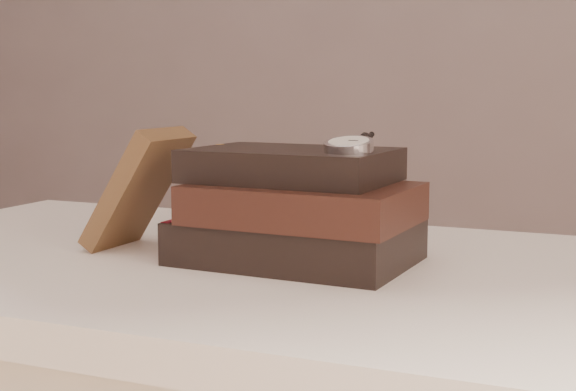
% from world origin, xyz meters
% --- Properties ---
extents(table, '(1.00, 0.60, 0.75)m').
position_xyz_m(table, '(0.00, 0.35, 0.66)').
color(table, white).
rests_on(table, ground).
extents(book_stack, '(0.27, 0.19, 0.13)m').
position_xyz_m(book_stack, '(0.09, 0.35, 0.81)').
color(book_stack, black).
rests_on(book_stack, table).
extents(journal, '(0.11, 0.10, 0.15)m').
position_xyz_m(journal, '(-0.11, 0.35, 0.82)').
color(journal, '#412A19').
rests_on(journal, table).
extents(pocket_watch, '(0.06, 0.16, 0.02)m').
position_xyz_m(pocket_watch, '(0.16, 0.34, 0.89)').
color(pocket_watch, silver).
rests_on(pocket_watch, book_stack).
extents(eyeglasses, '(0.11, 0.13, 0.05)m').
position_xyz_m(eyeglasses, '(0.01, 0.45, 0.82)').
color(eyeglasses, silver).
rests_on(eyeglasses, book_stack).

